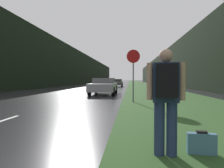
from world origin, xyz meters
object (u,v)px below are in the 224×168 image
at_px(hitchhiker_with_backpack, 166,95).
at_px(car_passing_far, 117,83).
at_px(stop_sign, 133,70).
at_px(suitcase, 201,144).
at_px(car_passing_near, 104,86).

xyz_separation_m(hitchhiker_with_backpack, car_passing_far, (-2.72, 30.36, -0.33)).
distance_m(stop_sign, car_passing_far, 22.88).
xyz_separation_m(hitchhiker_with_backpack, suitcase, (0.61, 0.15, -0.81)).
bearing_deg(suitcase, stop_sign, 104.00).
relative_size(suitcase, car_passing_near, 0.10).
distance_m(suitcase, car_passing_far, 30.39).
xyz_separation_m(hitchhiker_with_backpack, car_passing_near, (-2.72, 13.13, -0.30)).
bearing_deg(stop_sign, car_passing_near, 112.89).
distance_m(suitcase, car_passing_near, 13.41).
height_order(stop_sign, car_passing_far, stop_sign).
height_order(suitcase, car_passing_near, car_passing_near).
bearing_deg(stop_sign, hitchhiker_with_backpack, -87.07).
bearing_deg(hitchhiker_with_backpack, car_passing_near, 108.06).
bearing_deg(car_passing_far, stop_sign, 95.84).
height_order(stop_sign, hitchhiker_with_backpack, stop_sign).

